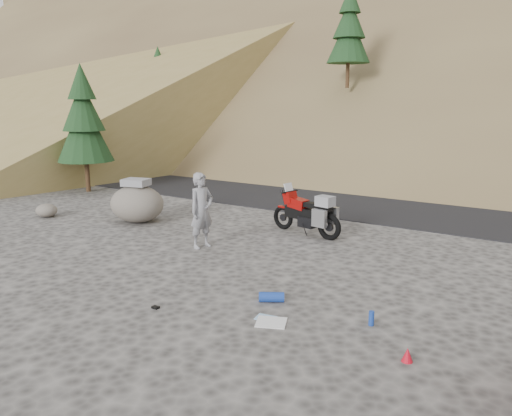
{
  "coord_description": "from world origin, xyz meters",
  "views": [
    {
      "loc": [
        5.65,
        -8.4,
        3.57
      ],
      "look_at": [
        -0.96,
        1.63,
        1.0
      ],
      "focal_mm": 35.0,
      "sensor_mm": 36.0,
      "label": 1
    }
  ],
  "objects": [
    {
      "name": "gear_glove_a",
      "position": [
        -0.36,
        -2.51,
        0.02
      ],
      "size": [
        0.13,
        0.09,
        0.04
      ],
      "primitive_type": "cube",
      "rotation": [
        0.0,
        0.0,
        0.02
      ],
      "color": "black",
      "rests_on": "ground"
    },
    {
      "name": "gear_blue_cloth",
      "position": [
        1.49,
        -1.79,
        0.01
      ],
      "size": [
        0.37,
        0.3,
        0.01
      ],
      "primitive_type": "cube",
      "rotation": [
        0.0,
        0.0,
        0.17
      ],
      "color": "#97C3EA",
      "rests_on": "ground"
    },
    {
      "name": "small_rock",
      "position": [
        -8.33,
        0.79,
        0.21
      ],
      "size": [
        0.84,
        0.79,
        0.42
      ],
      "rotation": [
        0.0,
        0.0,
        0.27
      ],
      "color": "#5D5750",
      "rests_on": "ground"
    },
    {
      "name": "gear_funnel",
      "position": [
        3.9,
        -1.9,
        0.1
      ],
      "size": [
        0.2,
        0.2,
        0.21
      ],
      "primitive_type": "cone",
      "rotation": [
        0.0,
        0.0,
        -0.3
      ],
      "color": "red",
      "rests_on": "ground"
    },
    {
      "name": "ground",
      "position": [
        0.0,
        0.0,
        0.0
      ],
      "size": [
        140.0,
        140.0,
        0.0
      ],
      "primitive_type": "plane",
      "color": "#3C3937",
      "rests_on": "ground"
    },
    {
      "name": "motorcycle",
      "position": [
        -0.41,
        3.39,
        0.59
      ],
      "size": [
        2.29,
        0.91,
        1.37
      ],
      "rotation": [
        0.0,
        0.0,
        -0.18
      ],
      "color": "black",
      "rests_on": "ground"
    },
    {
      "name": "road",
      "position": [
        0.0,
        9.0,
        0.0
      ],
      "size": [
        120.0,
        7.0,
        0.05
      ],
      "primitive_type": "cube",
      "color": "black",
      "rests_on": "ground"
    },
    {
      "name": "man",
      "position": [
        -2.08,
        0.89,
        0.0
      ],
      "size": [
        0.58,
        0.76,
        1.88
      ],
      "primitive_type": "imported",
      "rotation": [
        0.0,
        0.0,
        1.37
      ],
      "color": "gray",
      "rests_on": "ground"
    },
    {
      "name": "conifer_verge",
      "position": [
        -11.0,
        4.5,
        2.89
      ],
      "size": [
        2.2,
        2.2,
        5.04
      ],
      "color": "#3C2715",
      "rests_on": "ground"
    },
    {
      "name": "gear_bottle",
      "position": [
        3.07,
        -1.07,
        0.12
      ],
      "size": [
        0.11,
        0.11,
        0.24
      ],
      "primitive_type": "cylinder",
      "rotation": [
        0.0,
        0.0,
        0.3
      ],
      "color": "#193996",
      "rests_on": "ground"
    },
    {
      "name": "gear_white_cloth",
      "position": [
        1.66,
        -1.88,
        0.01
      ],
      "size": [
        0.62,
        0.59,
        0.02
      ],
      "primitive_type": "cube",
      "rotation": [
        0.0,
        0.0,
        0.41
      ],
      "color": "white",
      "rests_on": "ground"
    },
    {
      "name": "gear_blue_mat",
      "position": [
        1.2,
        -1.13,
        0.09
      ],
      "size": [
        0.49,
        0.39,
        0.18
      ],
      "primitive_type": "cylinder",
      "rotation": [
        0.0,
        1.57,
        0.54
      ],
      "color": "#193996",
      "rests_on": "ground"
    },
    {
      "name": "boulder",
      "position": [
        -5.43,
        1.9,
        0.57
      ],
      "size": [
        1.79,
        1.55,
        1.29
      ],
      "rotation": [
        0.0,
        0.0,
        0.06
      ],
      "color": "#5D5750",
      "rests_on": "ground"
    }
  ]
}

